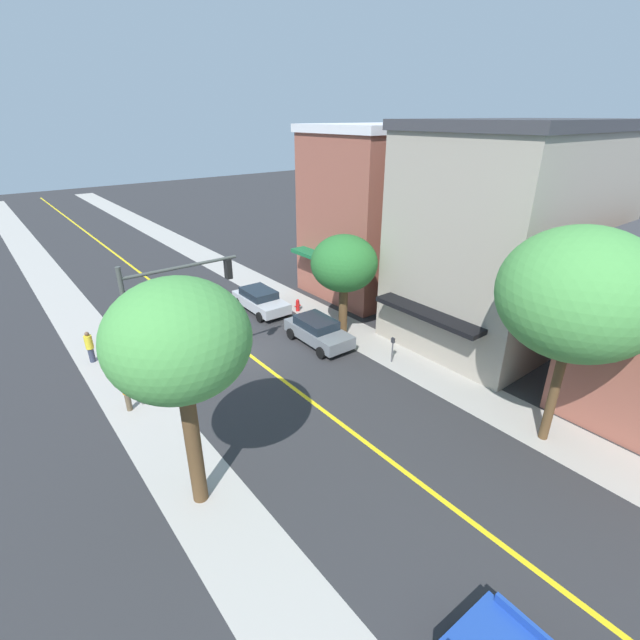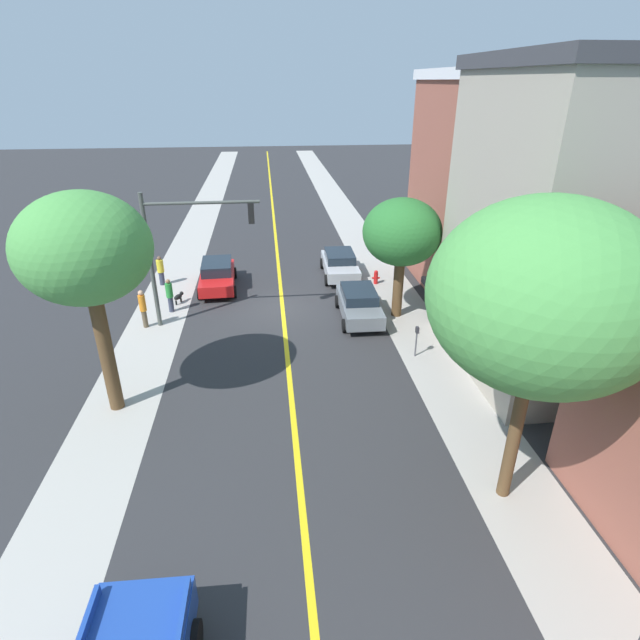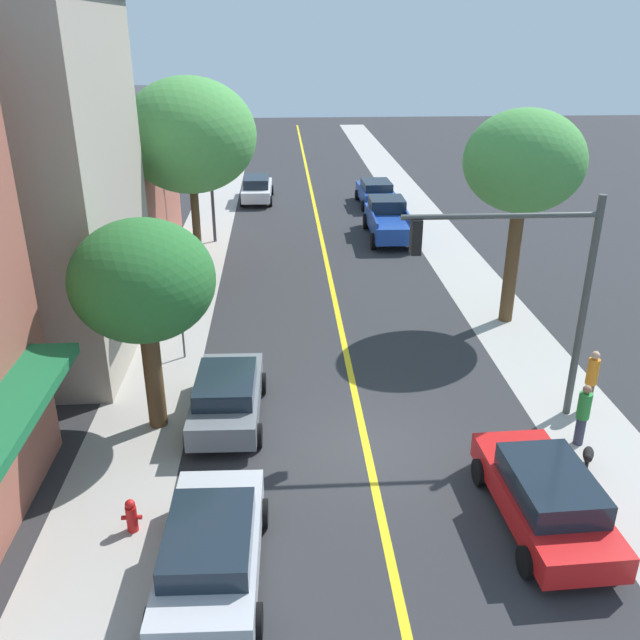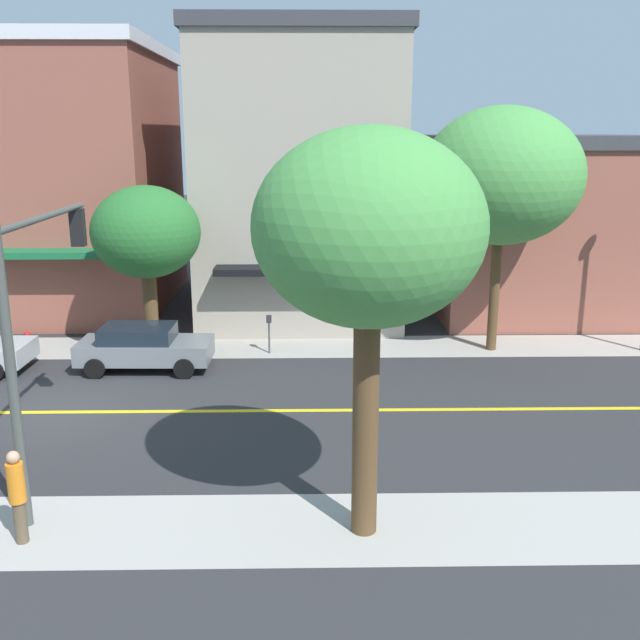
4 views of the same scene
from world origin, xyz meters
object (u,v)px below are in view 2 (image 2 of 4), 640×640
object	(u,v)px
small_dog	(179,297)
red_sedan_right_curb	(217,275)
street_tree_left_far	(402,233)
parking_meter	(417,337)
street_tree_left_near	(84,250)
street_tree_right_corner	(544,296)
pedestrian_orange_shirt	(143,307)
fire_hydrant	(376,277)
pedestrian_yellow_shirt	(161,270)
traffic_light_mast	(184,239)
pedestrian_green_shirt	(170,295)
silver_sedan_left_curb	(340,264)
grey_sedan_left_curb	(359,303)

from	to	relation	value
small_dog	red_sedan_right_curb	bearing A→B (deg)	-16.45
street_tree_left_far	parking_meter	distance (m)	5.25
street_tree_left_near	street_tree_right_corner	size ratio (longest dim) A/B	0.91
street_tree_left_far	pedestrian_orange_shirt	distance (m)	12.51
fire_hydrant	pedestrian_yellow_shirt	xyz separation A→B (m)	(12.14, -1.14, 0.49)
traffic_light_mast	pedestrian_green_shirt	bearing A→B (deg)	129.69
pedestrian_orange_shirt	small_dog	bearing A→B (deg)	8.25
silver_sedan_left_curb	small_dog	size ratio (longest dim) A/B	6.17
fire_hydrant	small_dog	world-z (taller)	fire_hydrant
grey_sedan_left_curb	fire_hydrant	bearing A→B (deg)	159.28
fire_hydrant	parking_meter	size ratio (longest dim) A/B	0.59
street_tree_right_corner	pedestrian_green_shirt	world-z (taller)	street_tree_right_corner
parking_meter	pedestrian_yellow_shirt	world-z (taller)	pedestrian_yellow_shirt
pedestrian_green_shirt	pedestrian_orange_shirt	bearing A→B (deg)	-90.69
red_sedan_right_curb	grey_sedan_left_curb	size ratio (longest dim) A/B	1.06
parking_meter	small_dog	bearing A→B (deg)	-32.17
street_tree_right_corner	grey_sedan_left_curb	xyz separation A→B (m)	(2.00, -11.81, -5.27)
parking_meter	red_sedan_right_curb	bearing A→B (deg)	-44.52
pedestrian_green_shirt	red_sedan_right_curb	bearing A→B (deg)	83.95
pedestrian_orange_shirt	small_dog	size ratio (longest dim) A/B	2.59
silver_sedan_left_curb	small_dog	world-z (taller)	silver_sedan_left_curb
red_sedan_right_curb	silver_sedan_left_curb	world-z (taller)	red_sedan_right_curb
small_dog	parking_meter	bearing A→B (deg)	-94.93
fire_hydrant	silver_sedan_left_curb	xyz separation A→B (m)	(1.87, -1.50, 0.35)
street_tree_right_corner	pedestrian_green_shirt	xyz separation A→B (m)	(11.25, -13.56, -5.12)
street_tree_right_corner	grey_sedan_left_curb	world-z (taller)	street_tree_right_corner
street_tree_left_near	traffic_light_mast	world-z (taller)	street_tree_left_near
street_tree_left_near	red_sedan_right_curb	xyz separation A→B (m)	(-2.74, -11.12, -5.04)
silver_sedan_left_curb	pedestrian_orange_shirt	world-z (taller)	pedestrian_orange_shirt
silver_sedan_left_curb	pedestrian_green_shirt	size ratio (longest dim) A/B	2.55
traffic_light_mast	pedestrian_orange_shirt	xyz separation A→B (m)	(2.20, 0.13, -3.17)
street_tree_right_corner	silver_sedan_left_curb	xyz separation A→B (m)	(2.09, -17.72, -5.29)
traffic_light_mast	pedestrian_yellow_shirt	size ratio (longest dim) A/B	3.71
silver_sedan_left_curb	pedestrian_green_shirt	xyz separation A→B (m)	(9.16, 4.16, 0.17)
fire_hydrant	grey_sedan_left_curb	world-z (taller)	grey_sedan_left_curb
traffic_light_mast	silver_sedan_left_curb	distance (m)	10.32
fire_hydrant	parking_meter	bearing A→B (deg)	89.49
street_tree_right_corner	street_tree_left_far	bearing A→B (deg)	-89.54
street_tree_right_corner	pedestrian_green_shirt	distance (m)	18.35
fire_hydrant	red_sedan_right_curb	size ratio (longest dim) A/B	0.18
street_tree_right_corner	grey_sedan_left_curb	bearing A→B (deg)	-80.37
parking_meter	grey_sedan_left_curb	world-z (taller)	grey_sedan_left_curb
traffic_light_mast	silver_sedan_left_curb	xyz separation A→B (m)	(-7.90, -5.68, -3.43)
pedestrian_green_shirt	street_tree_left_near	bearing A→B (deg)	-65.57
street_tree_left_near	pedestrian_green_shirt	size ratio (longest dim) A/B	4.39
traffic_light_mast	silver_sedan_left_curb	size ratio (longest dim) A/B	1.42
street_tree_right_corner	traffic_light_mast	xyz separation A→B (m)	(9.99, -12.04, -1.86)
red_sedan_right_curb	grey_sedan_left_curb	xyz separation A→B (m)	(-7.15, 4.75, -0.01)
street_tree_left_near	red_sedan_right_curb	world-z (taller)	street_tree_left_near
pedestrian_yellow_shirt	small_dog	distance (m)	3.11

